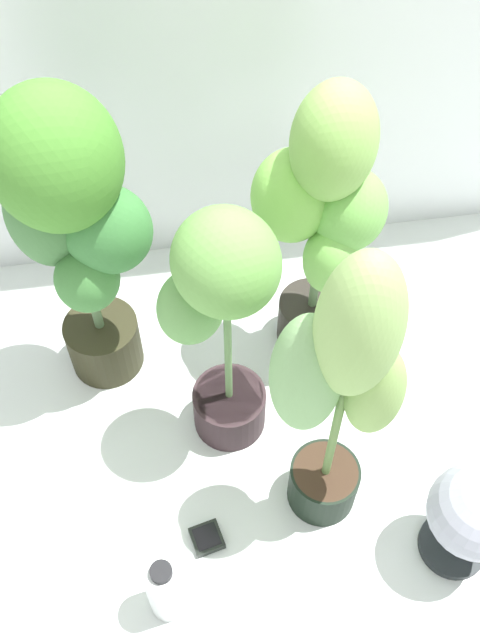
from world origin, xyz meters
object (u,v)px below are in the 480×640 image
Objects in this scene: potted_plant_center at (220,315)px; potted_plant_front_right at (337,385)px; hygrometer_box at (207,538)px; potted_plant_back_left at (72,219)px; floor_fan at (474,514)px; potted_plant_back_right at (322,213)px; nutrient_bottle at (166,588)px.

potted_plant_center is 0.85× the size of potted_plant_front_right.
hygrometer_box is at bearing -164.75° from potted_plant_front_right.
potted_plant_back_left is at bearing 8.12° from hygrometer_box.
potted_plant_back_left is 10.57× the size of hygrometer_box.
floor_fan is at bearing -31.46° from potted_plant_front_right.
potted_plant_front_right is 0.66m from hygrometer_box.
potted_plant_back_right is (0.31, 0.27, 0.04)m from potted_plant_center.
potted_plant_back_right is at bearing 56.09° from nutrient_bottle.
potted_plant_back_left reaches higher than nutrient_bottle.
potted_plant_back_right is at bearing 40.80° from potted_plant_center.
hygrometer_box is 0.36× the size of nutrient_bottle.
hygrometer_box is at bearing -107.56° from floor_fan.
potted_plant_back_right is (0.09, 0.54, -0.02)m from potted_plant_front_right.
potted_plant_back_left is 1.18× the size of potted_plant_center.
potted_plant_back_left is at bearing -137.29° from floor_fan.
potted_plant_center is at bearing -137.95° from floor_fan.
nutrient_bottle is (0.12, -0.77, -0.51)m from potted_plant_back_left.
potted_plant_back_right is at bearing -45.53° from hygrometer_box.
potted_plant_front_right is at bearing -99.22° from potted_plant_back_right.
potted_plant_back_left is 2.76× the size of floor_fan.
potted_plant_center is 0.78m from floor_fan.
nutrient_bottle is at bearing -94.97° from floor_fan.
potted_plant_center reaches higher than floor_fan.
nutrient_bottle is at bearing -151.44° from potted_plant_front_right.
nutrient_bottle reaches higher than hygrometer_box.
potted_plant_back_left is 0.77m from potted_plant_front_right.
nutrient_bottle is (-0.43, -0.23, -0.46)m from potted_plant_front_right.
potted_plant_back_left is 0.64m from potted_plant_back_right.
potted_plant_back_left reaches higher than potted_plant_center.
potted_plant_back_left is at bearing 179.85° from potted_plant_back_right.
potted_plant_back_right is at bearing -169.00° from floor_fan.
potted_plant_center is 2.33× the size of floor_fan.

